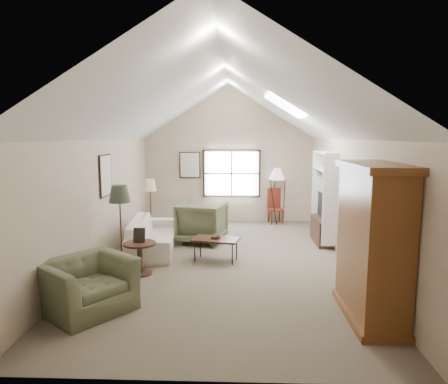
{
  "coord_description": "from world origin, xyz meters",
  "views": [
    {
      "loc": [
        0.3,
        -7.89,
        2.59
      ],
      "look_at": [
        0.0,
        0.4,
        1.4
      ],
      "focal_mm": 32.0,
      "sensor_mm": 36.0,
      "label": 1
    }
  ],
  "objects_px": {
    "armchair_near": "(87,286)",
    "coffee_table": "(216,250)",
    "armchair_far": "(202,222)",
    "sofa": "(153,235)",
    "armoire": "(373,242)",
    "side_chair": "(276,206)",
    "side_table": "(140,258)"
  },
  "relations": [
    {
      "from": "armchair_near",
      "to": "coffee_table",
      "type": "height_order",
      "value": "armchair_near"
    },
    {
      "from": "armchair_far",
      "to": "coffee_table",
      "type": "bearing_deg",
      "value": 119.11
    },
    {
      "from": "sofa",
      "to": "coffee_table",
      "type": "height_order",
      "value": "sofa"
    },
    {
      "from": "armoire",
      "to": "armchair_near",
      "type": "relative_size",
      "value": 1.83
    },
    {
      "from": "sofa",
      "to": "armchair_far",
      "type": "height_order",
      "value": "armchair_far"
    },
    {
      "from": "coffee_table",
      "to": "armchair_far",
      "type": "bearing_deg",
      "value": 105.79
    },
    {
      "from": "armoire",
      "to": "side_chair",
      "type": "relative_size",
      "value": 2.14
    },
    {
      "from": "side_chair",
      "to": "coffee_table",
      "type": "bearing_deg",
      "value": -125.27
    },
    {
      "from": "armoire",
      "to": "coffee_table",
      "type": "relative_size",
      "value": 2.36
    },
    {
      "from": "sofa",
      "to": "armoire",
      "type": "bearing_deg",
      "value": -136.32
    },
    {
      "from": "armchair_far",
      "to": "coffee_table",
      "type": "relative_size",
      "value": 1.16
    },
    {
      "from": "sofa",
      "to": "side_table",
      "type": "xyz_separation_m",
      "value": [
        0.1,
        -1.6,
        -0.05
      ]
    },
    {
      "from": "armchair_near",
      "to": "armoire",
      "type": "bearing_deg",
      "value": -52.28
    },
    {
      "from": "armchair_far",
      "to": "side_chair",
      "type": "distance_m",
      "value": 2.92
    },
    {
      "from": "sofa",
      "to": "side_table",
      "type": "distance_m",
      "value": 1.6
    },
    {
      "from": "armchair_far",
      "to": "side_table",
      "type": "height_order",
      "value": "armchair_far"
    },
    {
      "from": "armchair_near",
      "to": "coffee_table",
      "type": "relative_size",
      "value": 1.29
    },
    {
      "from": "armoire",
      "to": "side_chair",
      "type": "bearing_deg",
      "value": 97.25
    },
    {
      "from": "armchair_near",
      "to": "armchair_far",
      "type": "bearing_deg",
      "value": 19.44
    },
    {
      "from": "side_chair",
      "to": "armoire",
      "type": "bearing_deg",
      "value": -94.59
    },
    {
      "from": "armchair_near",
      "to": "side_table",
      "type": "height_order",
      "value": "armchair_near"
    },
    {
      "from": "armchair_far",
      "to": "coffee_table",
      "type": "xyz_separation_m",
      "value": [
        0.41,
        -1.46,
        -0.25
      ]
    },
    {
      "from": "sofa",
      "to": "coffee_table",
      "type": "xyz_separation_m",
      "value": [
        1.47,
        -0.76,
        -0.11
      ]
    },
    {
      "from": "coffee_table",
      "to": "side_chair",
      "type": "distance_m",
      "value": 3.94
    },
    {
      "from": "armchair_far",
      "to": "side_table",
      "type": "xyz_separation_m",
      "value": [
        -0.96,
        -2.3,
        -0.19
      ]
    },
    {
      "from": "coffee_table",
      "to": "sofa",
      "type": "bearing_deg",
      "value": 152.86
    },
    {
      "from": "sofa",
      "to": "armchair_near",
      "type": "height_order",
      "value": "armchair_near"
    },
    {
      "from": "armoire",
      "to": "armchair_far",
      "type": "xyz_separation_m",
      "value": [
        -2.75,
        3.96,
        -0.61
      ]
    },
    {
      "from": "armchair_far",
      "to": "side_table",
      "type": "bearing_deg",
      "value": 80.67
    },
    {
      "from": "side_chair",
      "to": "armchair_near",
      "type": "bearing_deg",
      "value": -130.62
    },
    {
      "from": "side_chair",
      "to": "side_table",
      "type": "bearing_deg",
      "value": -135.27
    },
    {
      "from": "sofa",
      "to": "armchair_near",
      "type": "xyz_separation_m",
      "value": [
        -0.28,
        -3.2,
        0.04
      ]
    }
  ]
}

